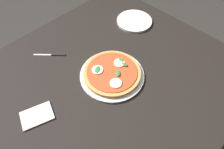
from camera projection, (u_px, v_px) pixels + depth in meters
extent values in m
plane|color=#2D2B28|center=(107.00, 134.00, 1.52)|extent=(6.00, 6.00, 0.00)
cube|color=black|center=(104.00, 82.00, 0.98)|extent=(1.29, 1.10, 0.04)
cube|color=black|center=(219.00, 104.00, 1.30)|extent=(0.07, 0.07, 0.66)
cube|color=black|center=(114.00, 35.00, 1.70)|extent=(0.07, 0.07, 0.66)
cylinder|color=silver|center=(112.00, 75.00, 0.97)|extent=(0.31, 0.31, 0.01)
cylinder|color=tan|center=(112.00, 73.00, 0.96)|extent=(0.28, 0.28, 0.02)
cylinder|color=#CC4723|center=(112.00, 71.00, 0.95)|extent=(0.24, 0.24, 0.00)
cylinder|color=white|center=(119.00, 62.00, 0.98)|extent=(0.05, 0.05, 0.00)
cylinder|color=white|center=(97.00, 70.00, 0.95)|extent=(0.05, 0.05, 0.00)
cylinder|color=white|center=(116.00, 83.00, 0.90)|extent=(0.05, 0.05, 0.00)
ellipsoid|color=#337F38|center=(98.00, 69.00, 0.95)|extent=(0.05, 0.04, 0.00)
ellipsoid|color=#337F38|center=(124.00, 64.00, 0.96)|extent=(0.02, 0.03, 0.00)
ellipsoid|color=#337F38|center=(121.00, 59.00, 0.98)|extent=(0.02, 0.03, 0.00)
ellipsoid|color=#337F38|center=(118.00, 73.00, 0.93)|extent=(0.04, 0.04, 0.00)
cylinder|color=white|center=(134.00, 21.00, 1.22)|extent=(0.21, 0.21, 0.01)
cube|color=white|center=(37.00, 116.00, 0.84)|extent=(0.15, 0.13, 0.01)
cube|color=black|center=(58.00, 55.00, 1.05)|extent=(0.06, 0.06, 0.01)
cube|color=silver|center=(43.00, 55.00, 1.06)|extent=(0.07, 0.07, 0.00)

